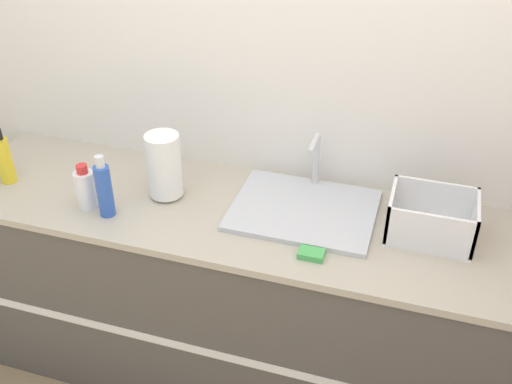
{
  "coord_description": "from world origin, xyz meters",
  "views": [
    {
      "loc": [
        0.66,
        -1.48,
        2.25
      ],
      "look_at": [
        0.11,
        0.28,
        1.04
      ],
      "focal_mm": 42.0,
      "sensor_mm": 36.0,
      "label": 1
    }
  ],
  "objects": [
    {
      "name": "wall_back",
      "position": [
        0.0,
        0.66,
        1.3
      ],
      "size": [
        4.72,
        0.06,
        2.6
      ],
      "color": "silver",
      "rests_on": "ground_plane"
    },
    {
      "name": "counter_cabinet",
      "position": [
        0.0,
        0.31,
        0.46
      ],
      "size": [
        2.35,
        0.65,
        0.92
      ],
      "color": "#514C47",
      "rests_on": "ground_plane"
    },
    {
      "name": "sink",
      "position": [
        0.27,
        0.38,
        0.94
      ],
      "size": [
        0.55,
        0.43,
        0.25
      ],
      "color": "silver",
      "rests_on": "counter_cabinet"
    },
    {
      "name": "paper_towel_roll",
      "position": [
        -0.28,
        0.33,
        1.06
      ],
      "size": [
        0.13,
        0.13,
        0.27
      ],
      "color": "#4C4C51",
      "rests_on": "counter_cabinet"
    },
    {
      "name": "dish_rack",
      "position": [
        0.74,
        0.37,
        0.98
      ],
      "size": [
        0.31,
        0.23,
        0.17
      ],
      "color": "white",
      "rests_on": "counter_cabinet"
    },
    {
      "name": "bottle_blue",
      "position": [
        -0.44,
        0.14,
        1.03
      ],
      "size": [
        0.06,
        0.06,
        0.26
      ],
      "color": "#2D56B7",
      "rests_on": "counter_cabinet"
    },
    {
      "name": "bottle_white_spray",
      "position": [
        -0.54,
        0.16,
        1.0
      ],
      "size": [
        0.08,
        0.08,
        0.19
      ],
      "color": "white",
      "rests_on": "counter_cabinet"
    },
    {
      "name": "bottle_yellow",
      "position": [
        -0.96,
        0.23,
        1.03
      ],
      "size": [
        0.06,
        0.06,
        0.24
      ],
      "color": "yellow",
      "rests_on": "counter_cabinet"
    },
    {
      "name": "sponge",
      "position": [
        0.36,
        0.12,
        0.93
      ],
      "size": [
        0.09,
        0.06,
        0.02
      ],
      "color": "#4CB259",
      "rests_on": "counter_cabinet"
    }
  ]
}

